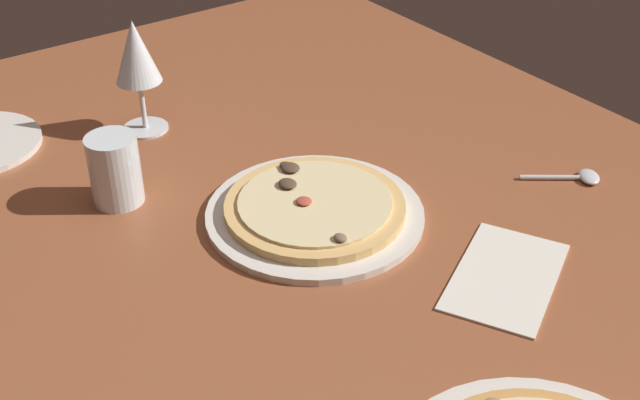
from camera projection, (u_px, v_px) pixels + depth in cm
name	position (u px, v px, depth cm)	size (l,w,h in cm)	color
dining_table	(325.00, 234.00, 107.20)	(150.00, 110.00, 4.00)	brown
pizza_main	(315.00, 210.00, 106.30)	(28.29, 28.29, 3.37)	silver
wine_glass_far	(136.00, 56.00, 119.88)	(6.90, 6.90, 17.54)	silver
water_glass	(116.00, 174.00, 107.88)	(6.75, 6.75, 9.55)	silver
paper_menu	(506.00, 276.00, 96.55)	(11.19, 18.33, 0.30)	silver
spoon	(579.00, 177.00, 114.24)	(8.40, 10.21, 1.00)	silver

